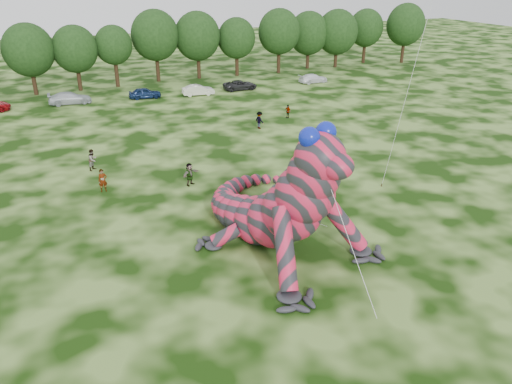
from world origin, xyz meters
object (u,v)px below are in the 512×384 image
object	(u,v)px
car_5	(198,90)
car_6	(240,85)
inflatable_gecko	(261,179)
tree_7	(30,59)
tree_14	(308,40)
tree_16	(365,36)
spectator_3	(288,111)
car_3	(70,98)
spectator_2	(260,120)
spectator_5	(190,174)
car_7	(313,78)
spectator_1	(93,160)
tree_17	(405,33)
spectator_0	(103,181)
tree_9	(115,56)
tree_10	(156,46)
tree_8	(76,58)
tree_12	(237,47)
tree_13	(279,41)
tree_15	(337,38)
car_4	(145,93)
tree_11	(198,45)

from	to	relation	value
car_5	car_6	world-z (taller)	car_5
inflatable_gecko	tree_7	size ratio (longest dim) A/B	1.83
tree_14	tree_16	bearing A→B (deg)	3.10
inflatable_gecko	spectator_3	xyz separation A→B (m)	(14.57, 24.71, -3.56)
car_3	car_5	bearing A→B (deg)	-95.14
car_5	spectator_2	xyz separation A→B (m)	(1.39, -17.29, 0.22)
spectator_5	spectator_2	bearing A→B (deg)	15.61
car_7	spectator_1	xyz separation A→B (m)	(-35.02, -23.13, 0.27)
spectator_2	spectator_1	xyz separation A→B (m)	(-18.07, -5.18, -0.00)
car_7	spectator_5	distance (m)	41.02
tree_17	tree_7	bearing A→B (deg)	179.87
car_3	car_7	world-z (taller)	car_3
spectator_0	tree_9	bearing A→B (deg)	77.47
tree_9	car_3	distance (m)	11.30
tree_9	tree_10	bearing A→B (deg)	11.02
tree_10	tree_17	world-z (taller)	tree_10
tree_7	tree_16	bearing A→B (deg)	2.65
tree_10	car_3	xyz separation A→B (m)	(-13.65, -9.07, -4.49)
tree_8	tree_12	xyz separation A→B (m)	(24.23, 0.75, 0.01)
tree_13	spectator_2	bearing A→B (deg)	-119.92
tree_10	tree_17	distance (m)	44.59
tree_13	car_5	world-z (taller)	tree_13
inflatable_gecko	tree_12	bearing A→B (deg)	48.99
tree_15	car_4	world-z (taller)	tree_15
tree_13	tree_14	size ratio (longest dim) A/B	1.08
car_7	spectator_3	size ratio (longest dim) A/B	2.93
tree_7	tree_14	size ratio (longest dim) A/B	1.01
tree_14	tree_13	bearing A→B (deg)	-165.85
tree_14	spectator_1	bearing A→B (deg)	-139.76
tree_8	tree_14	distance (m)	37.72
tree_11	car_6	bearing A→B (deg)	-73.91
spectator_0	car_6	bearing A→B (deg)	49.56
car_3	spectator_2	size ratio (longest dim) A/B	2.79
car_4	spectator_1	size ratio (longest dim) A/B	2.26
tree_15	spectator_2	bearing A→B (deg)	-134.19
tree_12	car_7	xyz separation A→B (m)	(8.50, -9.70, -3.82)
inflatable_gecko	spectator_3	distance (m)	28.90
car_6	spectator_5	world-z (taller)	spectator_5
tree_9	spectator_5	xyz separation A→B (m)	(-0.88, -38.97, -3.41)
tree_13	car_6	xyz separation A→B (m)	(-10.46, -8.94, -4.39)
tree_12	tree_15	distance (m)	18.46
tree_12	car_6	distance (m)	10.81
spectator_5	tree_7	bearing A→B (deg)	74.74
tree_8	tree_10	bearing A→B (deg)	7.81
tree_13	spectator_1	size ratio (longest dim) A/B	5.43
tree_8	spectator_0	world-z (taller)	tree_8
tree_9	spectator_5	size ratio (longest dim) A/B	4.67
tree_11	tree_13	world-z (taller)	tree_13
car_6	tree_14	bearing A→B (deg)	-56.37
tree_11	car_7	distance (m)	18.42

